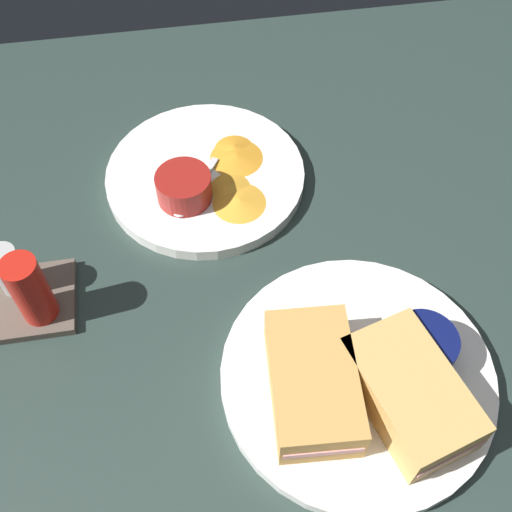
{
  "coord_description": "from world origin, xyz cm",
  "views": [
    {
      "loc": [
        -28.65,
        2.3,
        57.63
      ],
      "look_at": [
        9.37,
        -3.88,
        3.0
      ],
      "focal_mm": 44.35,
      "sensor_mm": 36.0,
      "label": 1
    }
  ],
  "objects_px": {
    "sandwich_half_near": "(313,382)",
    "ramekin_light_gravy": "(184,186)",
    "spoon_by_gravy_ramekin": "(188,199)",
    "ramekin_dark_sauce": "(421,348)",
    "condiment_caddy": "(26,289)",
    "sandwich_half_far": "(410,393)",
    "plate_sandwich_main": "(357,377)",
    "plate_chips_companion": "(208,176)",
    "spoon_by_dark_ramekin": "(365,369)"
  },
  "relations": [
    {
      "from": "ramekin_light_gravy",
      "to": "spoon_by_gravy_ramekin",
      "type": "distance_m",
      "value": 0.02
    },
    {
      "from": "sandwich_half_near",
      "to": "ramekin_light_gravy",
      "type": "height_order",
      "value": "sandwich_half_near"
    },
    {
      "from": "plate_chips_companion",
      "to": "spoon_by_gravy_ramekin",
      "type": "bearing_deg",
      "value": 147.56
    },
    {
      "from": "ramekin_dark_sauce",
      "to": "sandwich_half_near",
      "type": "bearing_deg",
      "value": 99.13
    },
    {
      "from": "condiment_caddy",
      "to": "plate_chips_companion",
      "type": "bearing_deg",
      "value": -53.62
    },
    {
      "from": "sandwich_half_near",
      "to": "ramekin_light_gravy",
      "type": "bearing_deg",
      "value": 19.79
    },
    {
      "from": "plate_chips_companion",
      "to": "sandwich_half_far",
      "type": "bearing_deg",
      "value": -155.22
    },
    {
      "from": "sandwich_half_far",
      "to": "spoon_by_dark_ramekin",
      "type": "relative_size",
      "value": 1.48
    },
    {
      "from": "spoon_by_gravy_ramekin",
      "to": "ramekin_light_gravy",
      "type": "bearing_deg",
      "value": 23.8
    },
    {
      "from": "plate_sandwich_main",
      "to": "spoon_by_gravy_ramekin",
      "type": "xyz_separation_m",
      "value": [
        0.24,
        0.14,
        0.01
      ]
    },
    {
      "from": "ramekin_dark_sauce",
      "to": "ramekin_light_gravy",
      "type": "distance_m",
      "value": 0.32
    },
    {
      "from": "plate_sandwich_main",
      "to": "ramekin_light_gravy",
      "type": "distance_m",
      "value": 0.29
    },
    {
      "from": "sandwich_half_far",
      "to": "ramekin_light_gravy",
      "type": "relative_size",
      "value": 2.3
    },
    {
      "from": "plate_sandwich_main",
      "to": "plate_chips_companion",
      "type": "bearing_deg",
      "value": 21.66
    },
    {
      "from": "plate_sandwich_main",
      "to": "spoon_by_dark_ramekin",
      "type": "height_order",
      "value": "spoon_by_dark_ramekin"
    },
    {
      "from": "sandwich_half_near",
      "to": "condiment_caddy",
      "type": "distance_m",
      "value": 0.3
    },
    {
      "from": "plate_sandwich_main",
      "to": "sandwich_half_far",
      "type": "bearing_deg",
      "value": -135.99
    },
    {
      "from": "sandwich_half_far",
      "to": "ramekin_light_gravy",
      "type": "xyz_separation_m",
      "value": [
        0.28,
        0.18,
        -0.01
      ]
    },
    {
      "from": "ramekin_dark_sauce",
      "to": "spoon_by_gravy_ramekin",
      "type": "height_order",
      "value": "ramekin_dark_sauce"
    },
    {
      "from": "spoon_by_dark_ramekin",
      "to": "ramekin_light_gravy",
      "type": "xyz_separation_m",
      "value": [
        0.25,
        0.15,
        0.01
      ]
    },
    {
      "from": "sandwich_half_near",
      "to": "spoon_by_dark_ramekin",
      "type": "bearing_deg",
      "value": -76.16
    },
    {
      "from": "sandwich_half_near",
      "to": "spoon_by_gravy_ramekin",
      "type": "relative_size",
      "value": 1.5
    },
    {
      "from": "plate_chips_companion",
      "to": "spoon_by_gravy_ramekin",
      "type": "distance_m",
      "value": 0.05
    },
    {
      "from": "spoon_by_dark_ramekin",
      "to": "spoon_by_gravy_ramekin",
      "type": "bearing_deg",
      "value": 31.43
    },
    {
      "from": "ramekin_light_gravy",
      "to": "sandwich_half_far",
      "type": "bearing_deg",
      "value": -148.01
    },
    {
      "from": "plate_sandwich_main",
      "to": "spoon_by_dark_ramekin",
      "type": "xyz_separation_m",
      "value": [
        0.0,
        -0.01,
        0.01
      ]
    },
    {
      "from": "sandwich_half_near",
      "to": "ramekin_dark_sauce",
      "type": "relative_size",
      "value": 2.14
    },
    {
      "from": "plate_chips_companion",
      "to": "ramekin_light_gravy",
      "type": "xyz_separation_m",
      "value": [
        -0.04,
        0.03,
        0.03
      ]
    },
    {
      "from": "sandwich_half_near",
      "to": "ramekin_light_gravy",
      "type": "relative_size",
      "value": 2.15
    },
    {
      "from": "ramekin_dark_sauce",
      "to": "condiment_caddy",
      "type": "height_order",
      "value": "condiment_caddy"
    },
    {
      "from": "sandwich_half_near",
      "to": "ramekin_light_gravy",
      "type": "xyz_separation_m",
      "value": [
        0.26,
        0.09,
        -0.01
      ]
    },
    {
      "from": "sandwich_half_far",
      "to": "spoon_by_dark_ramekin",
      "type": "height_order",
      "value": "sandwich_half_far"
    },
    {
      "from": "sandwich_half_near",
      "to": "spoon_by_gravy_ramekin",
      "type": "distance_m",
      "value": 0.27
    },
    {
      "from": "spoon_by_gravy_ramekin",
      "to": "condiment_caddy",
      "type": "bearing_deg",
      "value": 121.27
    },
    {
      "from": "sandwich_half_far",
      "to": "condiment_caddy",
      "type": "relative_size",
      "value": 1.54
    },
    {
      "from": "plate_sandwich_main",
      "to": "sandwich_half_near",
      "type": "bearing_deg",
      "value": 104.01
    },
    {
      "from": "sandwich_half_near",
      "to": "plate_chips_companion",
      "type": "distance_m",
      "value": 0.3
    },
    {
      "from": "spoon_by_dark_ramekin",
      "to": "condiment_caddy",
      "type": "height_order",
      "value": "condiment_caddy"
    },
    {
      "from": "spoon_by_dark_ramekin",
      "to": "ramekin_light_gravy",
      "type": "distance_m",
      "value": 0.29
    },
    {
      "from": "spoon_by_gravy_ramekin",
      "to": "ramekin_dark_sauce",
      "type": "bearing_deg",
      "value": -139.88
    },
    {
      "from": "ramekin_dark_sauce",
      "to": "spoon_by_dark_ramekin",
      "type": "xyz_separation_m",
      "value": [
        -0.0,
        0.05,
        -0.02
      ]
    },
    {
      "from": "ramekin_light_gravy",
      "to": "spoon_by_dark_ramekin",
      "type": "bearing_deg",
      "value": -148.76
    },
    {
      "from": "spoon_by_dark_ramekin",
      "to": "plate_sandwich_main",
      "type": "bearing_deg",
      "value": 102.65
    },
    {
      "from": "sandwich_half_far",
      "to": "spoon_by_dark_ramekin",
      "type": "bearing_deg",
      "value": 36.57
    },
    {
      "from": "plate_sandwich_main",
      "to": "condiment_caddy",
      "type": "relative_size",
      "value": 2.79
    },
    {
      "from": "sandwich_half_far",
      "to": "condiment_caddy",
      "type": "height_order",
      "value": "condiment_caddy"
    },
    {
      "from": "spoon_by_gravy_ramekin",
      "to": "sandwich_half_far",
      "type": "bearing_deg",
      "value": -147.83
    },
    {
      "from": "sandwich_half_near",
      "to": "plate_sandwich_main",
      "type": "bearing_deg",
      "value": -75.99
    },
    {
      "from": "sandwich_half_far",
      "to": "ramekin_light_gravy",
      "type": "height_order",
      "value": "sandwich_half_far"
    },
    {
      "from": "plate_sandwich_main",
      "to": "spoon_by_dark_ramekin",
      "type": "distance_m",
      "value": 0.01
    }
  ]
}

